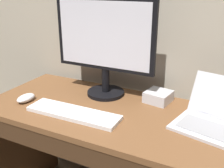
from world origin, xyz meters
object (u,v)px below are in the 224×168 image
at_px(external_monitor, 104,44).
at_px(wired_keyboard, 73,113).
at_px(laptop_silver, 219,119).
at_px(computer_mouse, 26,98).
at_px(external_drive_box, 158,97).

height_order(external_monitor, wired_keyboard, external_monitor).
height_order(laptop_silver, computer_mouse, laptop_silver).
xyz_separation_m(computer_mouse, external_drive_box, (0.63, 0.31, 0.01)).
bearing_deg(external_drive_box, computer_mouse, -153.70).
distance_m(laptop_silver, external_drive_box, 0.35).
xyz_separation_m(wired_keyboard, computer_mouse, (-0.31, 0.02, 0.01)).
bearing_deg(wired_keyboard, external_monitor, 85.17).
bearing_deg(computer_mouse, external_monitor, 41.94).
relative_size(computer_mouse, external_drive_box, 0.87).
bearing_deg(external_drive_box, external_monitor, -170.59).
bearing_deg(computer_mouse, laptop_silver, 13.95).
height_order(laptop_silver, wired_keyboard, laptop_silver).
xyz_separation_m(laptop_silver, external_drive_box, (-0.32, 0.15, -0.01)).
relative_size(external_monitor, wired_keyboard, 1.20).
relative_size(wired_keyboard, external_drive_box, 3.70).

